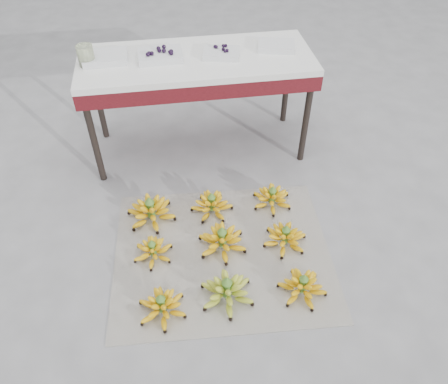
{
  "coord_description": "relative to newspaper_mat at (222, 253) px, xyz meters",
  "views": [
    {
      "loc": [
        -0.3,
        -1.57,
        2.03
      ],
      "look_at": [
        -0.01,
        0.24,
        0.28
      ],
      "focal_mm": 35.0,
      "sensor_mm": 36.0,
      "label": 1
    }
  ],
  "objects": [
    {
      "name": "bunch_front_center",
      "position": [
        -0.02,
        -0.3,
        0.06
      ],
      "size": [
        0.33,
        0.33,
        0.18
      ],
      "rotation": [
        0.0,
        0.0,
        0.14
      ],
      "color": "olive",
      "rests_on": "newspaper_mat"
    },
    {
      "name": "tray_far_left",
      "position": [
        -0.58,
        1.07,
        0.74
      ],
      "size": [
        0.28,
        0.2,
        0.04
      ],
      "color": "silver",
      "rests_on": "vendor_table"
    },
    {
      "name": "glass_jar",
      "position": [
        -0.69,
        1.03,
        0.79
      ],
      "size": [
        0.12,
        0.12,
        0.13
      ],
      "primitive_type": "cylinder",
      "rotation": [
        0.0,
        0.0,
        0.18
      ],
      "color": "beige",
      "rests_on": "vendor_table"
    },
    {
      "name": "tray_far_right",
      "position": [
        0.52,
        1.07,
        0.74
      ],
      "size": [
        0.27,
        0.22,
        0.04
      ],
      "color": "silver",
      "rests_on": "vendor_table"
    },
    {
      "name": "vendor_table",
      "position": [
        -0.01,
        1.03,
        0.64
      ],
      "size": [
        1.51,
        0.61,
        0.73
      ],
      "color": "black",
      "rests_on": "ground"
    },
    {
      "name": "tray_right",
      "position": [
        0.15,
        1.02,
        0.74
      ],
      "size": [
        0.26,
        0.21,
        0.06
      ],
      "color": "silver",
      "rests_on": "vendor_table"
    },
    {
      "name": "ground",
      "position": [
        0.06,
        -0.01,
        -0.0
      ],
      "size": [
        60.0,
        60.0,
        0.0
      ],
      "primitive_type": "plane",
      "color": "slate",
      "rests_on": "ground"
    },
    {
      "name": "bunch_back_right",
      "position": [
        0.38,
        0.35,
        0.06
      ],
      "size": [
        0.3,
        0.3,
        0.16
      ],
      "rotation": [
        0.0,
        0.0,
        0.18
      ],
      "color": "#DEAA03",
      "rests_on": "newspaper_mat"
    },
    {
      "name": "bunch_mid_left",
      "position": [
        -0.4,
        0.04,
        0.05
      ],
      "size": [
        0.28,
        0.28,
        0.14
      ],
      "rotation": [
        0.0,
        0.0,
        0.22
      ],
      "color": "#DEAA03",
      "rests_on": "newspaper_mat"
    },
    {
      "name": "newspaper_mat",
      "position": [
        0.0,
        0.0,
        0.0
      ],
      "size": [
        1.31,
        1.13,
        0.01
      ],
      "primitive_type": "cube",
      "rotation": [
        0.0,
        0.0,
        -0.06
      ],
      "color": "silver",
      "rests_on": "ground"
    },
    {
      "name": "bunch_mid_center",
      "position": [
        0.01,
        0.04,
        0.06
      ],
      "size": [
        0.35,
        0.35,
        0.18
      ],
      "rotation": [
        0.0,
        0.0,
        0.27
      ],
      "color": "#DEAA03",
      "rests_on": "newspaper_mat"
    },
    {
      "name": "bunch_back_center",
      "position": [
        -0.01,
        0.35,
        0.06
      ],
      "size": [
        0.34,
        0.34,
        0.16
      ],
      "rotation": [
        0.0,
        0.0,
        -0.36
      ],
      "color": "#DEAA03",
      "rests_on": "newspaper_mat"
    },
    {
      "name": "bunch_mid_right",
      "position": [
        0.38,
        0.01,
        0.06
      ],
      "size": [
        0.29,
        0.29,
        0.16
      ],
      "rotation": [
        0.0,
        0.0,
        -0.13
      ],
      "color": "#DEAA03",
      "rests_on": "newspaper_mat"
    },
    {
      "name": "tray_left",
      "position": [
        -0.24,
        1.04,
        0.75
      ],
      "size": [
        0.28,
        0.2,
        0.07
      ],
      "color": "silver",
      "rests_on": "vendor_table"
    },
    {
      "name": "bunch_front_left",
      "position": [
        -0.37,
        -0.33,
        0.06
      ],
      "size": [
        0.33,
        0.33,
        0.16
      ],
      "rotation": [
        0.0,
        0.0,
        0.36
      ],
      "color": "#DEAA03",
      "rests_on": "newspaper_mat"
    },
    {
      "name": "bunch_back_left",
      "position": [
        -0.4,
        0.34,
        0.07
      ],
      "size": [
        0.37,
        0.37,
        0.19
      ],
      "rotation": [
        0.0,
        0.0,
        0.27
      ],
      "color": "#DEAA03",
      "rests_on": "newspaper_mat"
    },
    {
      "name": "bunch_front_right",
      "position": [
        0.38,
        -0.33,
        0.06
      ],
      "size": [
        0.34,
        0.34,
        0.16
      ],
      "rotation": [
        0.0,
        0.0,
        0.37
      ],
      "color": "#DEAA03",
      "rests_on": "newspaper_mat"
    }
  ]
}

